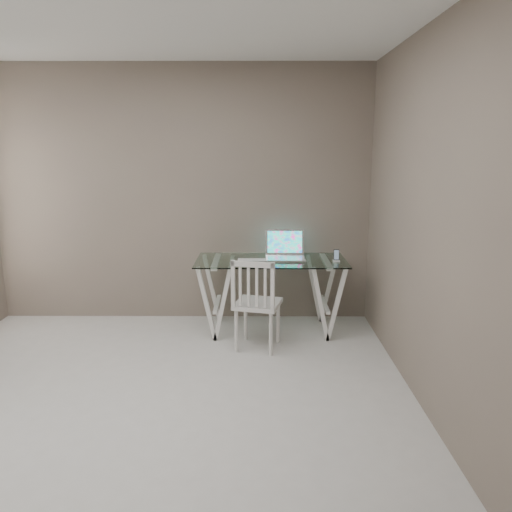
# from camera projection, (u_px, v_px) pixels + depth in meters

# --- Properties ---
(room) EXTENTS (4.50, 4.52, 2.71)m
(room) POSITION_uv_depth(u_px,v_px,m) (115.00, 170.00, 3.04)
(room) COLOR beige
(room) RESTS_ON ground
(desk) EXTENTS (1.50, 0.70, 0.75)m
(desk) POSITION_uv_depth(u_px,v_px,m) (271.00, 294.00, 5.08)
(desk) COLOR silver
(desk) RESTS_ON ground
(chair) EXTENTS (0.48, 0.48, 0.87)m
(chair) POSITION_uv_depth(u_px,v_px,m) (256.00, 300.00, 4.55)
(chair) COLOR silver
(chair) RESTS_ON ground
(laptop) EXTENTS (0.40, 0.34, 0.27)m
(laptop) POSITION_uv_depth(u_px,v_px,m) (285.00, 251.00, 5.08)
(laptop) COLOR silver
(laptop) RESTS_ON desk
(keyboard) EXTENTS (0.31, 0.13, 0.01)m
(keyboard) POSITION_uv_depth(u_px,v_px,m) (252.00, 260.00, 4.97)
(keyboard) COLOR silver
(keyboard) RESTS_ON desk
(mouse) EXTENTS (0.11, 0.06, 0.03)m
(mouse) POSITION_uv_depth(u_px,v_px,m) (270.00, 264.00, 4.73)
(mouse) COLOR white
(mouse) RESTS_ON desk
(phone_dock) EXTENTS (0.06, 0.06, 0.12)m
(phone_dock) POSITION_uv_depth(u_px,v_px,m) (336.00, 258.00, 4.92)
(phone_dock) COLOR white
(phone_dock) RESTS_ON desk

